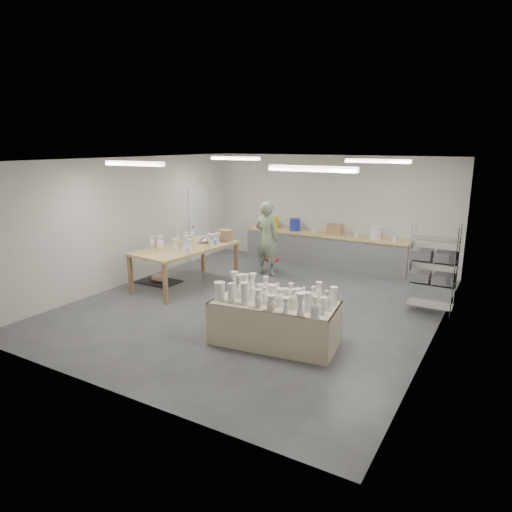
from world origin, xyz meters
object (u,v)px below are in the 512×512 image
Objects in this scene: work_table at (189,246)px; potter at (267,238)px; red_stool at (272,260)px; drying_table at (275,319)px.

potter is at bearing 61.89° from work_table.
work_table reaches higher than red_stool.
potter is (-2.14, 3.62, 0.52)m from drying_table.
work_table is (-3.30, 1.90, 0.52)m from drying_table.
potter reaches higher than red_stool.
potter reaches higher than drying_table.
drying_table is 3.84m from work_table.
drying_table is 1.17× the size of potter.
work_table is 2.07m from potter.
potter is (1.16, 1.72, 0.00)m from work_table.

